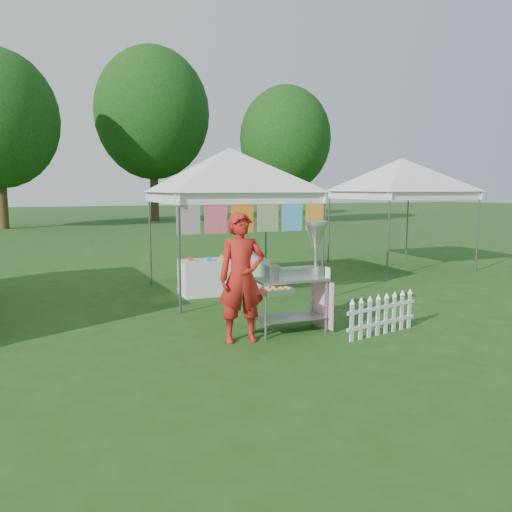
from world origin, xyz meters
name	(u,v)px	position (x,y,z in m)	size (l,w,h in m)	color
ground	(307,336)	(0.00, 0.00, 0.00)	(120.00, 120.00, 0.00)	#224413
canopy_main	(230,148)	(0.00, 3.49, 2.99)	(4.24, 4.24, 3.45)	#59595E
canopy_right	(402,158)	(5.50, 5.00, 2.99)	(4.24, 4.24, 3.45)	#59595E
tree_mid	(152,114)	(3.00, 28.00, 7.14)	(7.60, 7.60, 11.52)	#392A15
tree_right	(285,139)	(10.00, 22.00, 5.18)	(5.60, 5.60, 8.42)	#392A15
donut_cart	(301,267)	(0.03, 0.29, 0.99)	(1.21, 0.82, 1.68)	gray
vendor	(242,278)	(-0.99, 0.14, 0.92)	(0.67, 0.44, 1.84)	#AB1C15
picket_fence	(382,316)	(1.07, -0.34, 0.29)	(1.41, 0.34, 0.56)	white
display_table	(224,276)	(-0.18, 3.41, 0.36)	(1.80, 0.70, 0.71)	white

